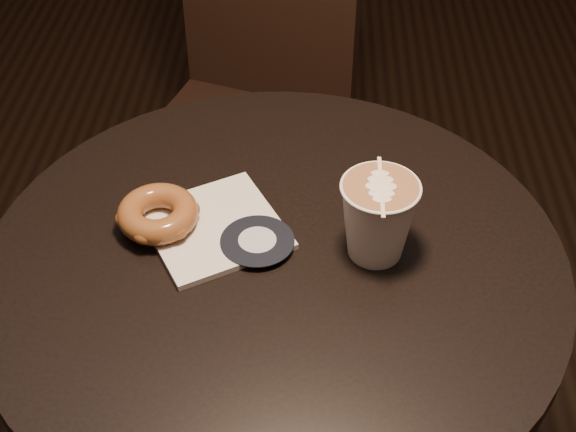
{
  "coord_description": "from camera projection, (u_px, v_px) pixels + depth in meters",
  "views": [
    {
      "loc": [
        0.04,
        -0.68,
        1.43
      ],
      "look_at": [
        0.01,
        0.03,
        0.79
      ],
      "focal_mm": 50.0,
      "sensor_mm": 36.0,
      "label": 1
    }
  ],
  "objects": [
    {
      "name": "pastry_bag",
      "position": [
        214.0,
        227.0,
        0.99
      ],
      "size": [
        0.21,
        0.21,
        0.01
      ],
      "primitive_type": "cube",
      "rotation": [
        0.0,
        0.0,
        0.51
      ],
      "color": "silver",
      "rests_on": "cafe_table"
    },
    {
      "name": "doughnut",
      "position": [
        158.0,
        213.0,
        0.98
      ],
      "size": [
        0.1,
        0.1,
        0.03
      ],
      "primitive_type": "torus",
      "color": "brown",
      "rests_on": "pastry_bag"
    },
    {
      "name": "latte_cup",
      "position": [
        378.0,
        220.0,
        0.93
      ],
      "size": [
        0.09,
        0.09,
        0.1
      ],
      "primitive_type": null,
      "color": "white",
      "rests_on": "cafe_table"
    },
    {
      "name": "cafe_table",
      "position": [
        276.0,
        358.0,
        1.09
      ],
      "size": [
        0.7,
        0.7,
        0.75
      ],
      "color": "black",
      "rests_on": "ground"
    },
    {
      "name": "chair",
      "position": [
        255.0,
        76.0,
        1.65
      ],
      "size": [
        0.48,
        0.48,
        0.95
      ],
      "rotation": [
        0.0,
        0.0,
        -0.32
      ],
      "color": "black",
      "rests_on": "ground"
    }
  ]
}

